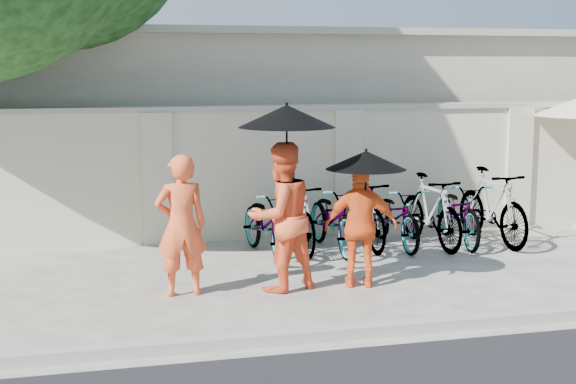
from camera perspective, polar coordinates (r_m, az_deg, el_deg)
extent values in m
plane|color=beige|center=(9.58, -1.56, -7.31)|extent=(80.00, 80.00, 0.00)
cube|color=#9F9D90|center=(7.99, 1.08, -10.22)|extent=(40.00, 0.16, 0.12)
cube|color=beige|center=(12.65, -0.25, 1.31)|extent=(20.00, 0.30, 2.00)
cube|color=beige|center=(16.50, 0.02, 5.20)|extent=(14.00, 6.00, 3.20)
imported|color=#FF5C2D|center=(9.46, -7.61, -2.37)|extent=(0.64, 0.44, 1.68)
imported|color=#FF5F2F|center=(9.59, -0.49, -1.77)|extent=(1.06, 0.94, 1.80)
cylinder|color=black|center=(9.42, -0.09, 2.12)|extent=(0.02, 0.02, 1.09)
cone|color=black|center=(9.37, -0.09, 5.42)|extent=(1.15, 1.15, 0.26)
imported|color=orange|center=(9.78, 5.23, -2.45)|extent=(0.95, 0.59, 1.51)
cylinder|color=black|center=(9.63, 5.54, 0.15)|extent=(0.02, 0.02, 0.72)
cone|color=black|center=(9.59, 5.57, 2.27)|extent=(0.97, 0.97, 0.22)
imported|color=#ACACAC|center=(11.37, -1.52, -2.20)|extent=(0.86, 1.90, 0.96)
imported|color=#ACACAC|center=(11.66, 0.69, -1.72)|extent=(0.53, 1.75, 1.04)
imported|color=#ACACAC|center=(11.68, 3.23, -1.88)|extent=(0.74, 1.89, 0.98)
imported|color=#ACACAC|center=(11.93, 5.37, -1.48)|extent=(0.55, 1.77, 1.06)
imported|color=#ACACAC|center=(12.07, 7.69, -1.74)|extent=(0.64, 1.76, 0.92)
imported|color=#ACACAC|center=(12.14, 10.12, -1.34)|extent=(0.68, 1.85, 1.09)
imported|color=#ACACAC|center=(12.43, 12.07, -1.44)|extent=(0.85, 1.90, 0.96)
imported|color=#ACACAC|center=(12.56, 14.32, -0.99)|extent=(0.68, 1.94, 1.15)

